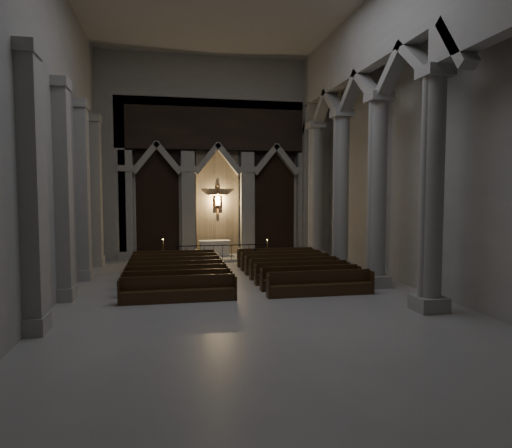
% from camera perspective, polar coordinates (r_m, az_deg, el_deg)
% --- Properties ---
extents(room, '(24.00, 24.10, 12.00)m').
position_cam_1_polar(room, '(16.81, -0.29, 16.46)').
color(room, '#A19E99').
rests_on(room, ground).
extents(sanctuary_wall, '(14.00, 0.77, 12.00)m').
position_cam_1_polar(sanctuary_wall, '(27.96, -4.82, 9.41)').
color(sanctuary_wall, '#9D9A92').
rests_on(sanctuary_wall, ground).
extents(right_arcade, '(1.00, 24.00, 12.00)m').
position_cam_1_polar(right_arcade, '(19.83, 15.31, 15.07)').
color(right_arcade, '#9D9A92').
rests_on(right_arcade, ground).
extents(left_pilasters, '(0.60, 13.00, 8.03)m').
position_cam_1_polar(left_pilasters, '(19.96, -21.75, 3.53)').
color(left_pilasters, '#9D9A92').
rests_on(left_pilasters, ground).
extents(sanctuary_step, '(8.50, 2.60, 0.15)m').
position_cam_1_polar(sanctuary_step, '(27.18, -4.52, -4.25)').
color(sanctuary_step, '#9D9A92').
rests_on(sanctuary_step, ground).
extents(altar, '(1.84, 0.74, 0.94)m').
position_cam_1_polar(altar, '(27.46, -5.21, -3.02)').
color(altar, silver).
rests_on(altar, sanctuary_step).
extents(altar_rail, '(5.20, 0.09, 1.02)m').
position_cam_1_polar(altar_rail, '(25.92, -4.21, -3.31)').
color(altar_rail, black).
rests_on(altar_rail, ground).
extents(candle_stand_left, '(0.23, 0.23, 1.39)m').
position_cam_1_polar(candle_stand_left, '(25.78, -11.51, -4.09)').
color(candle_stand_left, olive).
rests_on(candle_stand_left, ground).
extents(candle_stand_right, '(0.22, 0.22, 1.28)m').
position_cam_1_polar(candle_stand_right, '(26.13, 1.42, -3.97)').
color(candle_stand_right, olive).
rests_on(candle_stand_right, ground).
extents(pews, '(9.62, 7.75, 0.94)m').
position_cam_1_polar(pews, '(20.73, -2.40, -6.19)').
color(pews, black).
rests_on(pews, ground).
extents(worshipper, '(0.45, 0.37, 1.08)m').
position_cam_1_polar(worshipper, '(23.73, -0.06, -4.32)').
color(worshipper, black).
rests_on(worshipper, ground).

